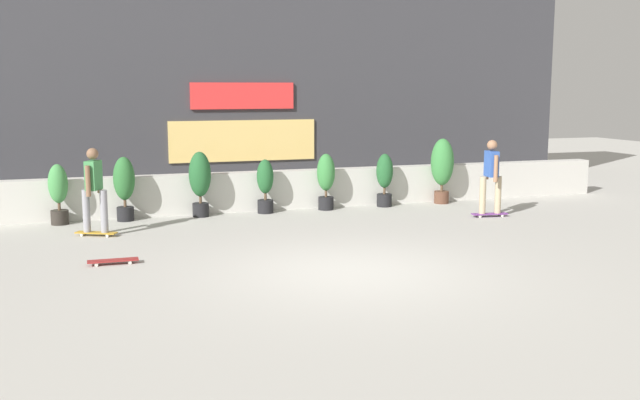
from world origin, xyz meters
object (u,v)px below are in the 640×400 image
at_px(potted_plant_0, 58,192).
at_px(potted_plant_4, 326,179).
at_px(potted_plant_6, 442,165).
at_px(potted_plant_1, 124,185).
at_px(potted_plant_2, 200,179).
at_px(skater_mid_plaza, 491,174).
at_px(skateboard_near_camera, 113,261).
at_px(skater_by_wall_left, 94,188).
at_px(potted_plant_5, 385,178).
at_px(potted_plant_3, 265,184).

bearing_deg(potted_plant_0, potted_plant_4, -0.00).
bearing_deg(potted_plant_6, potted_plant_1, 180.00).
bearing_deg(potted_plant_2, skater_mid_plaza, -18.58).
bearing_deg(potted_plant_2, skateboard_near_camera, -117.55).
distance_m(potted_plant_4, skater_mid_plaza, 3.74).
bearing_deg(potted_plant_6, skater_mid_plaza, -86.59).
height_order(potted_plant_1, skater_by_wall_left, skater_by_wall_left).
height_order(potted_plant_4, potted_plant_5, potted_plant_4).
relative_size(potted_plant_0, potted_plant_1, 0.92).
height_order(potted_plant_2, potted_plant_6, potted_plant_6).
relative_size(potted_plant_1, skateboard_near_camera, 1.71).
xyz_separation_m(potted_plant_1, potted_plant_2, (1.61, 0.00, 0.05)).
bearing_deg(potted_plant_6, skater_by_wall_left, -169.69).
bearing_deg(potted_plant_1, potted_plant_6, 0.00).
xyz_separation_m(potted_plant_2, potted_plant_5, (4.40, 0.00, -0.14)).
distance_m(skater_mid_plaza, skater_by_wall_left, 8.32).
xyz_separation_m(potted_plant_4, skateboard_near_camera, (-4.98, -3.93, -0.67)).
bearing_deg(skateboard_near_camera, potted_plant_2, 62.45).
xyz_separation_m(potted_plant_4, skater_by_wall_left, (-5.17, -1.49, 0.21)).
bearing_deg(potted_plant_3, potted_plant_4, 0.00).
height_order(potted_plant_1, potted_plant_3, potted_plant_1).
bearing_deg(potted_plant_4, potted_plant_6, 0.00).
distance_m(potted_plant_5, skateboard_near_camera, 7.58).
xyz_separation_m(potted_plant_2, potted_plant_6, (5.93, 0.00, 0.11)).
xyz_separation_m(potted_plant_1, potted_plant_4, (4.53, -0.00, -0.05)).
bearing_deg(skateboard_near_camera, potted_plant_6, 26.24).
distance_m(potted_plant_0, potted_plant_4, 5.86).
bearing_deg(skateboard_near_camera, potted_plant_0, 102.70).
xyz_separation_m(potted_plant_3, potted_plant_5, (2.93, 0.00, 0.04)).
bearing_deg(skateboard_near_camera, potted_plant_5, 31.37).
distance_m(potted_plant_5, skater_mid_plaza, 2.63).
xyz_separation_m(potted_plant_1, skater_mid_plaza, (7.66, -2.03, 0.16)).
bearing_deg(potted_plant_0, skater_by_wall_left, -65.22).
distance_m(potted_plant_2, potted_plant_5, 4.40).
distance_m(potted_plant_4, potted_plant_6, 3.01).
xyz_separation_m(skater_by_wall_left, skateboard_near_camera, (0.20, -2.45, -0.88)).
relative_size(potted_plant_1, skater_by_wall_left, 0.81).
xyz_separation_m(potted_plant_0, potted_plant_5, (7.34, 0.00, 0.00)).
bearing_deg(potted_plant_2, potted_plant_1, 180.00).
height_order(potted_plant_6, skater_by_wall_left, skater_by_wall_left).
distance_m(potted_plant_1, potted_plant_3, 3.09).
height_order(skater_mid_plaza, skateboard_near_camera, skater_mid_plaza).
bearing_deg(skater_by_wall_left, potted_plant_4, 16.05).
xyz_separation_m(potted_plant_1, potted_plant_5, (6.01, 0.00, -0.09)).
bearing_deg(potted_plant_4, potted_plant_0, 180.00).
bearing_deg(potted_plant_0, potted_plant_2, 0.00).
distance_m(potted_plant_2, skater_mid_plaza, 6.38).
bearing_deg(potted_plant_5, skater_by_wall_left, -167.39).
distance_m(potted_plant_2, skateboard_near_camera, 4.50).
bearing_deg(potted_plant_2, potted_plant_6, 0.00).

